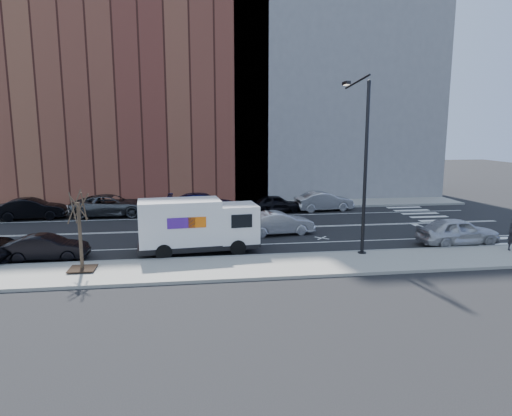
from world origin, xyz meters
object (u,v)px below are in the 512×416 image
object	(u,v)px
fedex_van	(197,225)
far_parked_b	(32,209)
driving_sedan	(279,223)
near_parked_front	(458,231)

from	to	relation	value
fedex_van	far_parked_b	bearing A→B (deg)	132.14
driving_sedan	near_parked_front	distance (m)	10.54
fedex_van	near_parked_front	distance (m)	14.93
far_parked_b	near_parked_front	size ratio (longest dim) A/B	1.02
fedex_van	far_parked_b	distance (m)	16.30
fedex_van	far_parked_b	size ratio (longest dim) A/B	1.38
fedex_van	driving_sedan	distance (m)	6.38
far_parked_b	fedex_van	bearing A→B (deg)	-137.86
near_parked_front	far_parked_b	bearing A→B (deg)	64.14
fedex_van	near_parked_front	bearing A→B (deg)	-6.75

